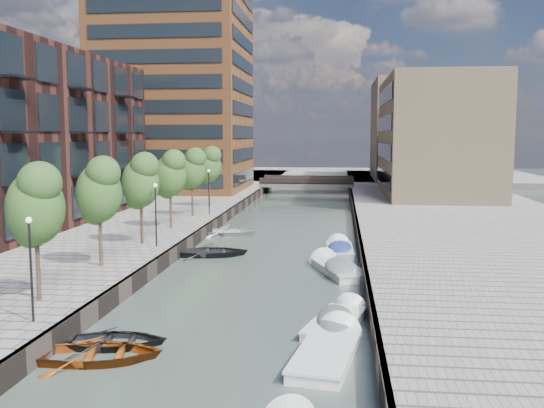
% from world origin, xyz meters
% --- Properties ---
extents(water, '(300.00, 300.00, 0.00)m').
position_xyz_m(water, '(0.00, 40.00, 0.00)').
color(water, '#38473F').
rests_on(water, ground).
extents(quay_right, '(20.00, 140.00, 1.00)m').
position_xyz_m(quay_right, '(16.00, 40.00, 0.50)').
color(quay_right, gray).
rests_on(quay_right, ground).
extents(quay_wall_left, '(0.25, 140.00, 1.00)m').
position_xyz_m(quay_wall_left, '(-6.10, 40.00, 0.50)').
color(quay_wall_left, '#332823').
rests_on(quay_wall_left, ground).
extents(quay_wall_right, '(0.25, 140.00, 1.00)m').
position_xyz_m(quay_wall_right, '(6.10, 40.00, 0.50)').
color(quay_wall_right, '#332823').
rests_on(quay_wall_right, ground).
extents(far_closure, '(80.00, 40.00, 1.00)m').
position_xyz_m(far_closure, '(0.00, 100.00, 0.50)').
color(far_closure, gray).
rests_on(far_closure, ground).
extents(apartment_block, '(8.00, 38.00, 14.00)m').
position_xyz_m(apartment_block, '(-20.00, 30.00, 8.00)').
color(apartment_block, black).
rests_on(apartment_block, quay_left).
extents(tower, '(18.00, 18.00, 30.00)m').
position_xyz_m(tower, '(-17.00, 65.00, 16.00)').
color(tower, brown).
rests_on(tower, quay_left).
extents(tan_block_near, '(12.00, 25.00, 14.00)m').
position_xyz_m(tan_block_near, '(16.00, 62.00, 8.00)').
color(tan_block_near, tan).
rests_on(tan_block_near, quay_right).
extents(tan_block_far, '(12.00, 20.00, 16.00)m').
position_xyz_m(tan_block_far, '(16.00, 88.00, 9.00)').
color(tan_block_far, tan).
rests_on(tan_block_far, quay_right).
extents(bridge, '(13.00, 6.00, 1.30)m').
position_xyz_m(bridge, '(0.00, 72.00, 1.39)').
color(bridge, gray).
rests_on(bridge, ground).
extents(tree_1, '(2.50, 2.50, 5.95)m').
position_xyz_m(tree_1, '(-8.50, 11.00, 5.31)').
color(tree_1, '#382619').
rests_on(tree_1, quay_left).
extents(tree_2, '(2.50, 2.50, 5.95)m').
position_xyz_m(tree_2, '(-8.50, 18.00, 5.31)').
color(tree_2, '#382619').
rests_on(tree_2, quay_left).
extents(tree_3, '(2.50, 2.50, 5.95)m').
position_xyz_m(tree_3, '(-8.50, 25.00, 5.31)').
color(tree_3, '#382619').
rests_on(tree_3, quay_left).
extents(tree_4, '(2.50, 2.50, 5.95)m').
position_xyz_m(tree_4, '(-8.50, 32.00, 5.31)').
color(tree_4, '#382619').
rests_on(tree_4, quay_left).
extents(tree_5, '(2.50, 2.50, 5.95)m').
position_xyz_m(tree_5, '(-8.50, 39.00, 5.31)').
color(tree_5, '#382619').
rests_on(tree_5, quay_left).
extents(tree_6, '(2.50, 2.50, 5.95)m').
position_xyz_m(tree_6, '(-8.50, 46.00, 5.31)').
color(tree_6, '#382619').
rests_on(tree_6, quay_left).
extents(lamp_0, '(0.24, 0.24, 4.12)m').
position_xyz_m(lamp_0, '(-7.20, 8.00, 3.51)').
color(lamp_0, black).
rests_on(lamp_0, quay_left).
extents(lamp_1, '(0.24, 0.24, 4.12)m').
position_xyz_m(lamp_1, '(-7.20, 24.00, 3.51)').
color(lamp_1, black).
rests_on(lamp_1, quay_left).
extents(lamp_2, '(0.24, 0.24, 4.12)m').
position_xyz_m(lamp_2, '(-7.20, 40.00, 3.51)').
color(lamp_2, black).
rests_on(lamp_2, quay_left).
extents(sloop_1, '(4.63, 3.62, 0.88)m').
position_xyz_m(sloop_1, '(-4.14, 8.35, 0.00)').
color(sloop_1, black).
rests_on(sloop_1, ground).
extents(sloop_2, '(5.24, 4.12, 0.98)m').
position_xyz_m(sloop_2, '(-4.12, 6.82, 0.00)').
color(sloop_2, '#8B3D0F').
rests_on(sloop_2, ground).
extents(sloop_3, '(5.02, 3.72, 1.00)m').
position_xyz_m(sloop_3, '(-4.51, 34.83, 0.00)').
color(sloop_3, silver).
rests_on(sloop_3, ground).
extents(sloop_4, '(5.55, 4.35, 1.04)m').
position_xyz_m(sloop_4, '(-4.06, 26.25, 0.00)').
color(sloop_4, '#252427').
rests_on(sloop_4, ground).
extents(motorboat_1, '(2.94, 5.22, 1.65)m').
position_xyz_m(motorboat_1, '(4.63, 11.94, 0.20)').
color(motorboat_1, white).
rests_on(motorboat_1, ground).
extents(motorboat_2, '(2.79, 5.83, 1.86)m').
position_xyz_m(motorboat_2, '(4.34, 8.44, 0.11)').
color(motorboat_2, white).
rests_on(motorboat_2, ground).
extents(motorboat_3, '(2.01, 5.29, 1.74)m').
position_xyz_m(motorboat_3, '(4.66, 28.54, 0.21)').
color(motorboat_3, silver).
rests_on(motorboat_3, ground).
extents(motorboat_4, '(3.78, 6.02, 1.90)m').
position_xyz_m(motorboat_4, '(4.51, 22.27, 0.23)').
color(motorboat_4, silver).
rests_on(motorboat_4, ground).
extents(car, '(3.00, 4.38, 1.38)m').
position_xyz_m(car, '(11.93, 62.52, 1.69)').
color(car, gray).
rests_on(car, quay_right).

